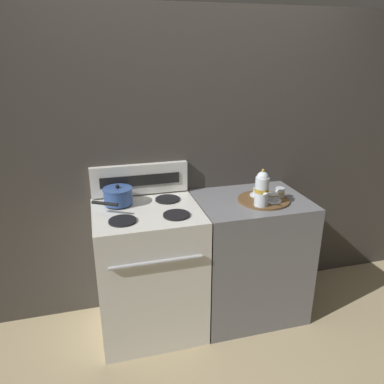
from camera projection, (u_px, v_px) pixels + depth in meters
ground_plane at (202, 315)px, 2.88m from camera, size 6.00×6.00×0.00m
wall_back at (191, 166)px, 2.79m from camera, size 6.00×0.05×2.20m
stove at (149, 270)px, 2.62m from camera, size 0.71×0.65×0.93m
control_panel at (140, 179)px, 2.67m from camera, size 0.69×0.05×0.22m
side_counter at (249, 256)px, 2.80m from camera, size 0.77×0.62×0.92m
saucepan at (118, 196)px, 2.51m from camera, size 0.27×0.31×0.14m
serving_tray at (263, 200)px, 2.61m from camera, size 0.36×0.36×0.01m
teapot at (262, 189)px, 2.46m from camera, size 0.09×0.15×0.25m
teacup_left at (273, 198)px, 2.56m from camera, size 0.12×0.12×0.05m
teacup_right at (259, 192)px, 2.66m from camera, size 0.12×0.12×0.05m
creamer_jug at (280, 192)px, 2.63m from camera, size 0.07×0.07×0.07m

